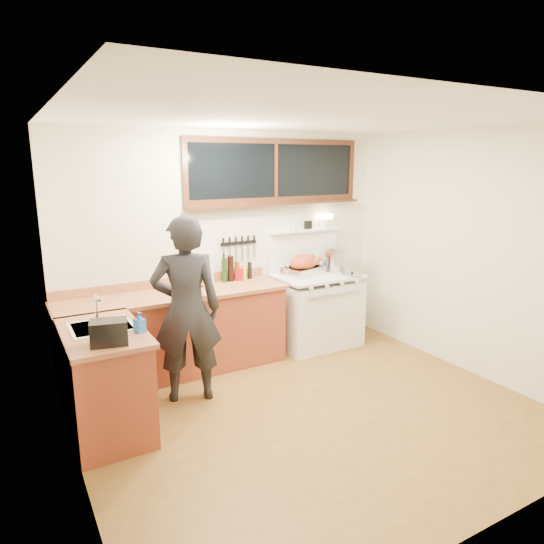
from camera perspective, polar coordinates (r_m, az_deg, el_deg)
ground_plane at (r=4.67m, az=4.81°, el=-16.15°), size 4.00×3.50×0.02m
room_shell at (r=4.14m, az=5.24°, el=4.41°), size 4.10×3.60×2.65m
counter_back at (r=5.36m, az=-11.23°, el=-7.03°), size 2.44×0.64×1.00m
counter_left at (r=4.42m, az=-19.05°, el=-11.97°), size 0.64×1.09×0.90m
sink_unit at (r=4.34m, az=-19.37°, el=-6.79°), size 0.50×0.45×0.37m
vintage_stove at (r=6.09m, az=5.19°, el=-4.26°), size 1.02×0.74×1.61m
back_window at (r=5.87m, az=0.48°, el=10.99°), size 2.32×0.13×0.77m
left_doorway at (r=3.06m, az=-21.10°, el=-10.47°), size 0.02×1.04×2.17m
knife_strip at (r=5.72m, az=-3.93°, el=3.32°), size 0.46×0.03×0.28m
man at (r=4.63m, az=-10.04°, el=-4.39°), size 0.75×0.60×1.79m
soap_bottle at (r=4.09m, az=-15.33°, el=-5.71°), size 0.10×0.10×0.17m
toaster at (r=3.89m, az=-18.63°, el=-6.73°), size 0.31×0.24×0.19m
cutting_board at (r=5.10m, az=-9.49°, el=-2.10°), size 0.44×0.36×0.14m
roast_turkey at (r=5.94m, az=3.71°, el=0.67°), size 0.53×0.44×0.25m
stockpot at (r=6.19m, az=7.56°, el=1.58°), size 0.35×0.35×0.31m
saucepan at (r=6.11m, az=5.25°, el=0.63°), size 0.19×0.30×0.13m
pot_lid at (r=5.99m, az=9.41°, el=-0.27°), size 0.28×0.28×0.04m
coffee_tin at (r=5.67m, az=-3.93°, el=-0.25°), size 0.11×0.10×0.14m
pitcher at (r=5.58m, az=-7.40°, el=-0.30°), size 0.11×0.11×0.19m
bottle_cluster at (r=5.64m, az=-4.46°, el=0.24°), size 0.38×0.07×0.30m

